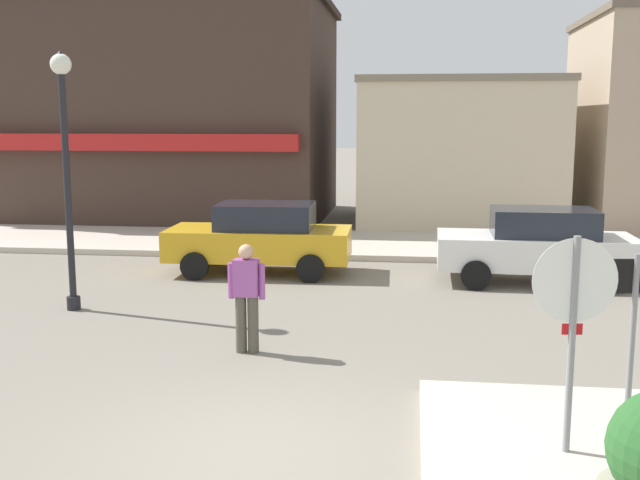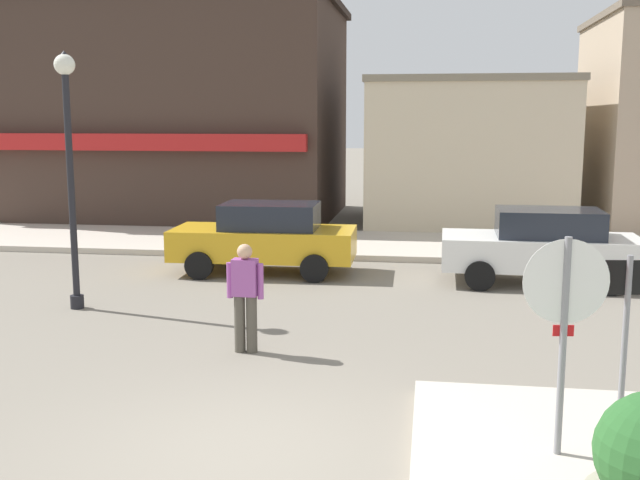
% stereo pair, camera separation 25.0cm
% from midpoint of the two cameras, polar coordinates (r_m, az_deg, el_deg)
% --- Properties ---
extents(ground_plane, '(160.00, 160.00, 0.00)m').
position_cam_midpoint_polar(ground_plane, '(7.97, -4.51, -15.97)').
color(ground_plane, gray).
extents(kerb_far, '(80.00, 4.00, 0.15)m').
position_cam_midpoint_polar(kerb_far, '(19.96, 3.54, -0.35)').
color(kerb_far, beige).
rests_on(kerb_far, ground).
extents(stop_sign, '(0.82, 0.12, 2.30)m').
position_cam_midpoint_polar(stop_sign, '(7.56, 19.01, -5.64)').
color(stop_sign, gray).
rests_on(stop_sign, ground).
extents(one_way_sign, '(0.60, 0.09, 2.10)m').
position_cam_midpoint_polar(one_way_sign, '(7.96, 23.07, -6.53)').
color(one_way_sign, gray).
rests_on(one_way_sign, ground).
extents(lamp_post, '(0.36, 0.36, 4.54)m').
position_cam_midpoint_polar(lamp_post, '(13.84, -18.11, 6.99)').
color(lamp_post, black).
rests_on(lamp_post, ground).
extents(parked_car_nearest, '(4.04, 1.95, 1.56)m').
position_cam_midpoint_polar(parked_car_nearest, '(16.55, -3.74, 0.24)').
color(parked_car_nearest, gold).
rests_on(parked_car_nearest, ground).
extents(parked_car_second, '(4.03, 1.94, 1.56)m').
position_cam_midpoint_polar(parked_car_second, '(16.11, 16.99, -0.39)').
color(parked_car_second, white).
rests_on(parked_car_second, ground).
extents(pedestrian_crossing_near, '(0.55, 0.23, 1.61)m').
position_cam_midpoint_polar(pedestrian_crossing_near, '(10.93, -5.06, -4.15)').
color(pedestrian_crossing_near, '#4C473D').
rests_on(pedestrian_crossing_near, ground).
extents(building_corner_shop, '(11.56, 7.93, 7.30)m').
position_cam_midpoint_polar(building_corner_shop, '(26.80, -10.84, 9.63)').
color(building_corner_shop, '#3D2D26').
rests_on(building_corner_shop, ground).
extents(building_storefront_left_near, '(6.20, 6.13, 4.63)m').
position_cam_midpoint_polar(building_storefront_left_near, '(24.62, 11.38, 6.55)').
color(building_storefront_left_near, beige).
rests_on(building_storefront_left_near, ground).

